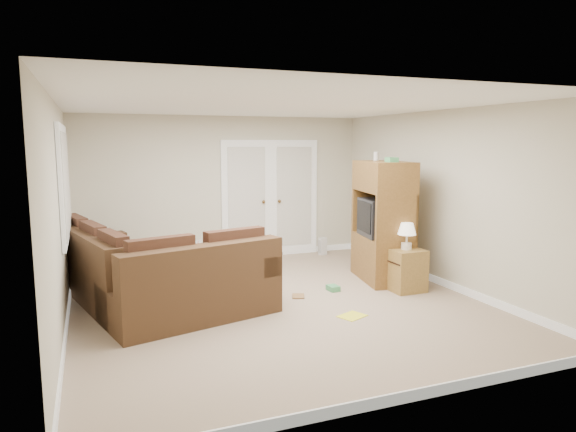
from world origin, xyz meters
name	(u,v)px	position (x,y,z in m)	size (l,w,h in m)	color
floor	(278,304)	(0.00, 0.00, 0.00)	(5.50, 5.50, 0.00)	tan
ceiling	(278,104)	(0.00, 0.00, 2.50)	(5.00, 5.50, 0.02)	white
wall_left	(59,217)	(-2.50, 0.00, 1.25)	(0.02, 5.50, 2.50)	beige
wall_right	(443,199)	(2.50, 0.00, 1.25)	(0.02, 5.50, 2.50)	beige
wall_back	(224,189)	(0.00, 2.75, 1.25)	(5.00, 0.02, 2.50)	beige
wall_front	(404,249)	(0.00, -2.75, 1.25)	(5.00, 0.02, 2.50)	beige
baseboards	(278,300)	(0.00, 0.00, 0.05)	(5.00, 5.50, 0.10)	silver
french_doors	(271,199)	(0.85, 2.71, 1.04)	(1.80, 0.05, 2.13)	silver
window_left	(65,182)	(-2.46, 1.00, 1.55)	(0.05, 1.92, 1.42)	silver
sectional_sofa	(147,278)	(-1.57, 0.52, 0.36)	(2.66, 3.12, 0.92)	#472F1B
coffee_table	(203,270)	(-0.72, 1.22, 0.22)	(0.75, 1.08, 0.67)	black
tv_armoire	(382,221)	(1.85, 0.55, 0.90)	(0.80, 1.20, 1.90)	brown
side_cabinet	(406,266)	(1.85, -0.08, 0.34)	(0.45, 0.45, 0.95)	olive
space_heater	(323,246)	(1.77, 2.45, 0.16)	(0.13, 0.11, 0.32)	silver
floor_magazine	(352,316)	(0.65, -0.77, 0.00)	(0.31, 0.25, 0.01)	yellow
floor_greenbox	(333,288)	(0.91, 0.28, 0.04)	(0.14, 0.18, 0.07)	#429156
floor_book	(292,296)	(0.28, 0.21, 0.01)	(0.16, 0.22, 0.02)	brown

